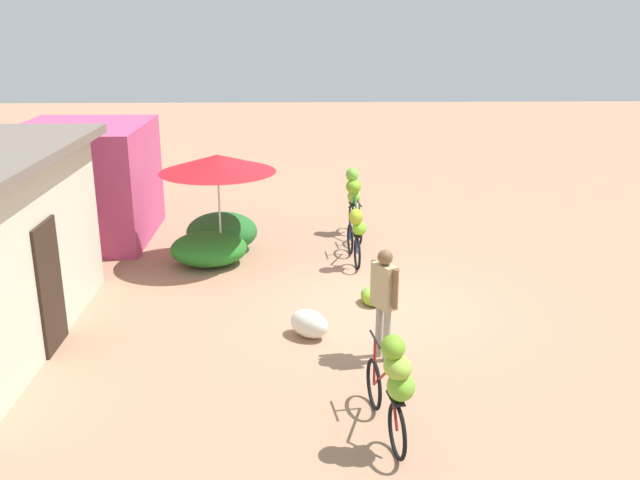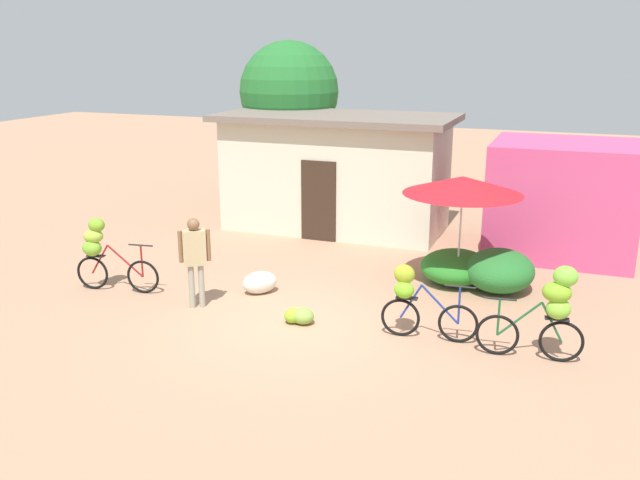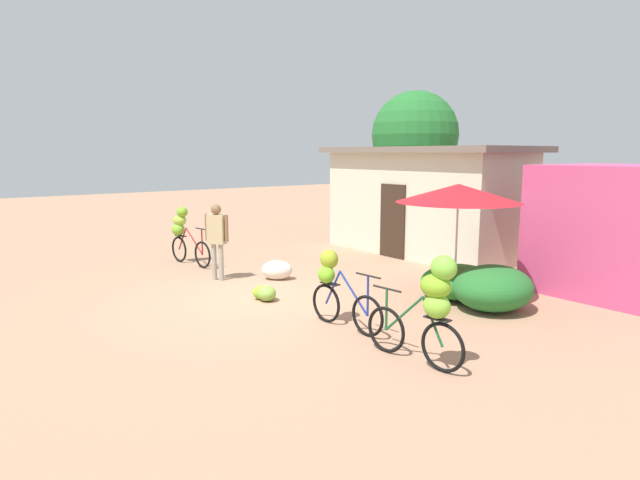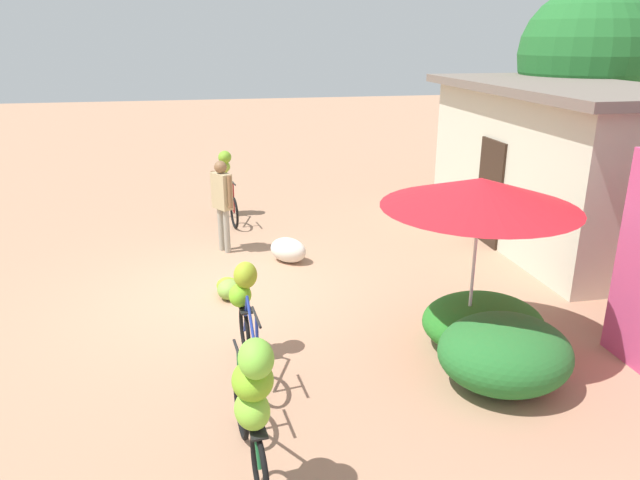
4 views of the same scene
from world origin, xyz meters
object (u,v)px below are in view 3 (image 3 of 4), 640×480
object	(u,v)px
bicycle_center_loaded	(430,302)
produce_sack	(277,270)
bicycle_leftmost	(183,231)
market_umbrella	(458,193)
shop_pink	(632,231)
bicycle_near_pile	(336,284)
banana_pile_on_ground	(265,293)
person_vendor	(217,234)
building_low	(425,200)
tree_behind_building	(415,135)

from	to	relation	value
bicycle_center_loaded	produce_sack	world-z (taller)	bicycle_center_loaded
bicycle_leftmost	produce_sack	distance (m)	3.18
market_umbrella	bicycle_leftmost	size ratio (longest dim) A/B	1.34
shop_pink	produce_sack	distance (m)	7.38
bicycle_near_pile	banana_pile_on_ground	bearing A→B (deg)	-176.11
bicycle_center_loaded	banana_pile_on_ground	world-z (taller)	bicycle_center_loaded
shop_pink	bicycle_near_pile	xyz separation A→B (m)	(-2.03, -5.94, -0.59)
market_umbrella	person_vendor	size ratio (longest dim) A/B	1.37
bicycle_leftmost	bicycle_center_loaded	world-z (taller)	bicycle_center_loaded
building_low	market_umbrella	distance (m)	5.15
shop_pink	person_vendor	size ratio (longest dim) A/B	1.87
bicycle_leftmost	bicycle_center_loaded	xyz separation A→B (m)	(8.39, -0.14, 0.06)
bicycle_leftmost	building_low	bearing A→B (deg)	66.15
market_umbrella	banana_pile_on_ground	xyz separation A→B (m)	(-2.26, -2.89, -1.94)
market_umbrella	bicycle_center_loaded	world-z (taller)	market_umbrella
shop_pink	banana_pile_on_ground	bearing A→B (deg)	-123.70
tree_behind_building	bicycle_near_pile	distance (m)	10.08
bicycle_near_pile	banana_pile_on_ground	world-z (taller)	bicycle_near_pile
bicycle_near_pile	person_vendor	world-z (taller)	person_vendor
tree_behind_building	produce_sack	distance (m)	7.96
tree_behind_building	bicycle_near_pile	bearing A→B (deg)	-54.50
shop_pink	tree_behind_building	distance (m)	8.19
building_low	tree_behind_building	distance (m)	3.29
bicycle_center_loaded	person_vendor	size ratio (longest dim) A/B	0.95
market_umbrella	banana_pile_on_ground	distance (m)	4.15
produce_sack	bicycle_leftmost	bearing A→B (deg)	-162.28
banana_pile_on_ground	produce_sack	world-z (taller)	produce_sack
person_vendor	bicycle_near_pile	bearing A→B (deg)	1.46
market_umbrella	building_low	bearing A→B (deg)	138.29
tree_behind_building	banana_pile_on_ground	xyz separation A→B (m)	(3.61, -8.04, -3.26)
bicycle_near_pile	bicycle_center_loaded	bearing A→B (deg)	-3.02
market_umbrella	bicycle_near_pile	bearing A→B (deg)	-94.97
tree_behind_building	produce_sack	world-z (taller)	tree_behind_building
shop_pink	bicycle_leftmost	bearing A→B (deg)	-144.61
tree_behind_building	building_low	bearing A→B (deg)	-40.27
building_low	bicycle_center_loaded	bearing A→B (deg)	-47.80
market_umbrella	person_vendor	xyz separation A→B (m)	(-4.33, -2.86, -1.03)
tree_behind_building	bicycle_near_pile	xyz separation A→B (m)	(5.64, -7.90, -2.70)
shop_pink	banana_pile_on_ground	xyz separation A→B (m)	(-4.06, -6.08, -1.15)
banana_pile_on_ground	produce_sack	bearing A→B (deg)	139.25
building_low	banana_pile_on_ground	size ratio (longest dim) A/B	9.65
building_low	person_vendor	bearing A→B (deg)	-94.63
market_umbrella	person_vendor	distance (m)	5.29
market_umbrella	bicycle_center_loaded	xyz separation A→B (m)	(1.87, -2.87, -1.18)
market_umbrella	bicycle_leftmost	bearing A→B (deg)	-157.36
person_vendor	building_low	bearing A→B (deg)	85.37
tree_behind_building	produce_sack	size ratio (longest dim) A/B	6.92
tree_behind_building	bicycle_center_loaded	size ratio (longest dim) A/B	2.98
person_vendor	produce_sack	bearing A→B (deg)	54.73
produce_sack	person_vendor	size ratio (longest dim) A/B	0.41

